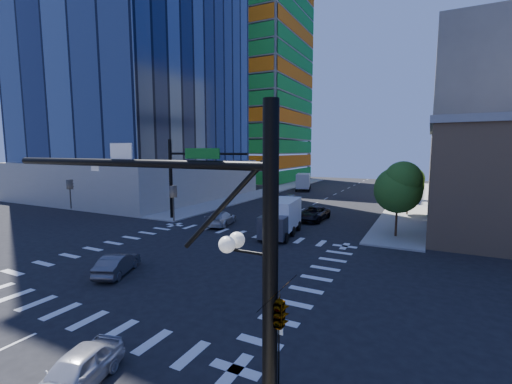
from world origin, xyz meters
The scene contains 18 objects.
ground centered at (0.00, 0.00, 0.00)m, with size 160.00×160.00×0.00m, color black.
road_markings centered at (0.00, 0.00, 0.01)m, with size 20.00×20.00×0.01m, color silver.
sidewalk_ne centered at (12.50, 40.00, 0.07)m, with size 5.00×60.00×0.15m, color #97948F.
sidewalk_nw centered at (-12.50, 40.00, 0.07)m, with size 5.00×60.00×0.15m, color #97948F.
construction_building centered at (-27.41, 61.93, 24.61)m, with size 25.16×34.50×70.60m.
bg_building_ne centered at (27.00, 55.00, 14.00)m, with size 24.00×30.00×28.00m, color #5F5A56.
signal_mast_se centered at (10.60, -11.50, 5.01)m, with size 10.51×2.48×9.00m.
signal_mast_nw centered at (-10.00, 11.50, 5.49)m, with size 10.20×0.40×9.00m.
tree_south centered at (12.63, 13.90, 4.69)m, with size 4.16×4.16×6.82m.
tree_north centered at (12.93, 25.90, 3.99)m, with size 3.54×3.52×5.78m.
no_parking_sign centered at (10.70, -9.00, 1.38)m, with size 0.30×0.06×2.20m.
car_nb_near centered at (4.79, -12.29, 0.64)m, with size 1.51×3.74×1.28m, color silver.
car_nb_far centered at (3.47, 18.03, 0.78)m, with size 2.57×5.58×1.55m, color black.
car_sb_near centered at (-4.50, 11.16, 0.75)m, with size 2.09×5.15×1.49m, color silver.
car_sb_mid centered at (-3.60, 29.20, 0.72)m, with size 1.69×4.21×1.43m, color #9CA0A4.
car_sb_cross centered at (-2.66, -4.05, 0.67)m, with size 1.41×4.05×1.34m, color #4E4E53.
box_truck_near centered at (2.81, 9.86, 1.44)m, with size 3.39×6.48×3.25m.
box_truck_far centered at (-7.19, 45.50, 1.48)m, with size 4.33×6.87×3.34m.
Camera 1 is at (14.89, -18.98, 7.94)m, focal length 24.00 mm.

